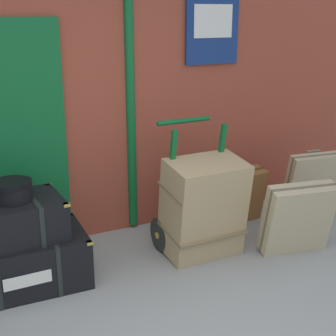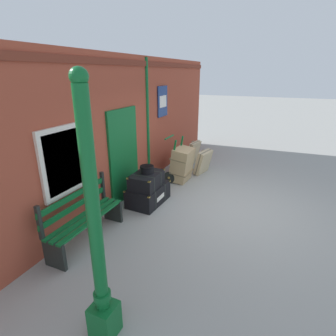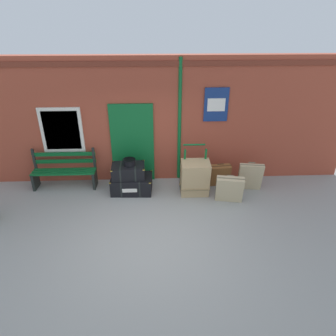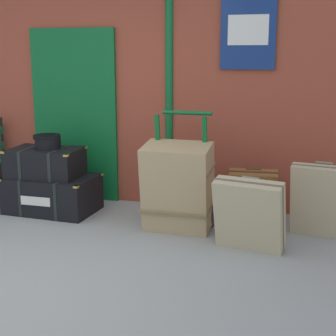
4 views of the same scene
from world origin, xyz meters
TOP-DOWN VIEW (x-y plane):
  - brick_facade at (-0.02, 2.60)m, footprint 10.40×0.35m
  - steamer_trunk_base at (-0.44, 1.82)m, footprint 1.04×0.69m
  - steamer_trunk_middle at (-0.51, 1.81)m, footprint 0.83×0.58m
  - round_hatbox at (-0.47, 1.82)m, footprint 0.31×0.31m
  - porters_trolley at (1.12, 1.77)m, footprint 0.71×0.56m
  - large_brown_trunk at (1.12, 1.60)m, footprint 0.70×0.55m
  - suitcase_umber at (2.55, 1.76)m, footprint 0.63×0.37m
  - suitcase_olive at (1.84, 2.04)m, footprint 0.55×0.35m
  - suitcase_caramel at (1.90, 1.23)m, footprint 0.68×0.45m

SIDE VIEW (x-z plane):
  - steamer_trunk_base at x=-0.44m, z-range 0.00..0.42m
  - porters_trolley at x=1.12m, z-range -0.33..0.88m
  - suitcase_olive at x=1.84m, z-range -0.01..0.60m
  - suitcase_caramel at x=1.90m, z-range -0.01..0.70m
  - suitcase_umber at x=2.55m, z-range -0.01..0.77m
  - large_brown_trunk at x=1.12m, z-range 0.00..0.93m
  - steamer_trunk_middle at x=-0.51m, z-range 0.42..0.74m
  - round_hatbox at x=-0.47m, z-range 0.75..0.91m
  - brick_facade at x=-0.02m, z-range 0.00..3.20m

